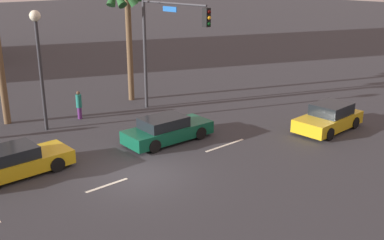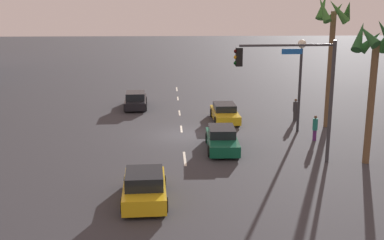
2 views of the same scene
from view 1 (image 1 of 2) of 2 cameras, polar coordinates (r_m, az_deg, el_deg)
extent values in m
plane|color=#333338|center=(19.41, -6.51, -6.74)|extent=(220.00, 220.00, 0.00)
cube|color=silver|center=(18.66, -10.53, -8.00)|extent=(1.89, 0.14, 0.01)
cube|color=silver|center=(22.38, 4.14, -3.17)|extent=(2.55, 0.14, 0.01)
cube|color=gold|center=(25.35, 16.59, -0.14)|extent=(4.22, 1.98, 0.66)
cube|color=black|center=(25.38, 17.00, 1.33)|extent=(2.05, 1.68, 0.59)
cylinder|color=black|center=(23.94, 16.74, -1.67)|extent=(0.65, 0.24, 0.64)
cylinder|color=black|center=(24.78, 13.32, -0.70)|extent=(0.65, 0.24, 0.64)
cylinder|color=black|center=(26.11, 19.62, -0.32)|extent=(0.65, 0.24, 0.64)
cylinder|color=black|center=(26.88, 16.39, 0.53)|extent=(0.65, 0.24, 0.64)
cube|color=#0F5138|center=(22.77, -2.99, -1.50)|extent=(4.59, 1.87, 0.63)
cube|color=black|center=(22.43, -3.57, -0.27)|extent=(2.23, 1.59, 0.51)
cylinder|color=black|center=(24.23, -1.44, -0.63)|extent=(0.65, 0.24, 0.64)
cylinder|color=black|center=(23.04, 1.05, -1.65)|extent=(0.65, 0.24, 0.64)
cylinder|color=black|center=(22.72, -7.06, -2.08)|extent=(0.65, 0.24, 0.64)
cylinder|color=black|center=(21.44, -4.72, -3.26)|extent=(0.65, 0.24, 0.64)
cube|color=gold|center=(20.42, -21.05, -5.19)|extent=(4.53, 1.84, 0.61)
cube|color=black|center=(20.14, -21.94, -3.93)|extent=(2.19, 1.59, 0.50)
cylinder|color=black|center=(21.65, -18.42, -3.96)|extent=(0.64, 0.23, 0.64)
cylinder|color=black|center=(20.24, -16.47, -5.34)|extent=(0.64, 0.23, 0.64)
cylinder|color=#38383D|center=(27.87, -5.87, 8.18)|extent=(0.20, 0.20, 6.67)
cylinder|color=#38383D|center=(25.57, -2.41, 14.33)|extent=(0.42, 5.07, 0.12)
cube|color=black|center=(23.81, 1.81, 12.65)|extent=(0.34, 0.34, 0.95)
sphere|color=#360503|center=(23.66, 2.14, 13.33)|extent=(0.20, 0.20, 0.20)
sphere|color=orange|center=(23.68, 2.13, 12.61)|extent=(0.20, 0.20, 0.20)
sphere|color=black|center=(23.72, 2.12, 11.89)|extent=(0.20, 0.20, 0.20)
cube|color=#1959B2|center=(25.79, -2.79, 13.64)|extent=(0.11, 1.10, 0.28)
cylinder|color=#2D2D33|center=(24.99, -18.26, 5.06)|extent=(0.18, 0.18, 5.70)
sphere|color=#F2EACC|center=(24.52, -18.99, 12.18)|extent=(0.56, 0.56, 0.56)
cylinder|color=#59266B|center=(26.96, -13.82, 0.85)|extent=(0.27, 0.27, 0.69)
cylinder|color=#1E7266|center=(26.76, -13.93, 2.31)|extent=(0.36, 0.36, 0.75)
sphere|color=brown|center=(26.63, -14.01, 3.30)|extent=(0.20, 0.20, 0.20)
cylinder|color=brown|center=(29.72, -7.79, 8.74)|extent=(0.37, 0.37, 6.66)
camera|label=2|loc=(42.30, 31.35, 15.97)|focal=43.78mm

